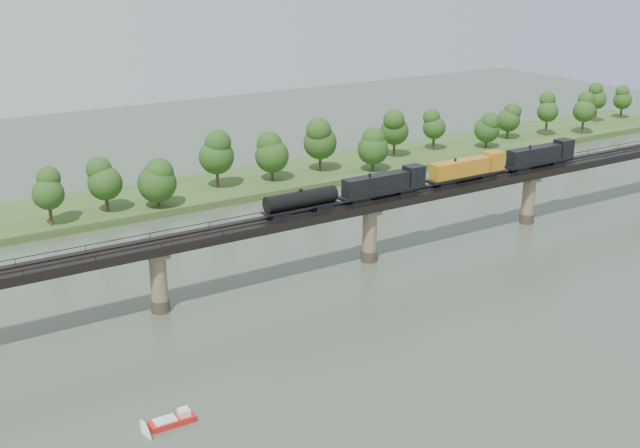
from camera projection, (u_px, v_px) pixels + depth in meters
ground at (484, 322)px, 121.41m from camera, size 400.00×400.00×0.00m
far_bank at (233, 185)px, 189.05m from camera, size 300.00×24.00×1.60m
bridge at (370, 232)px, 143.60m from camera, size 236.00×30.00×11.50m
bridge_superstructure at (370, 199)px, 141.54m from camera, size 220.00×4.90×0.75m
far_treeline at (208, 161)px, 178.71m from camera, size 289.06×17.54×13.60m
freight_train at (440, 175)px, 148.92m from camera, size 72.31×2.82×4.98m
motorboat at (173, 420)px, 95.24m from camera, size 5.54×2.09×1.54m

